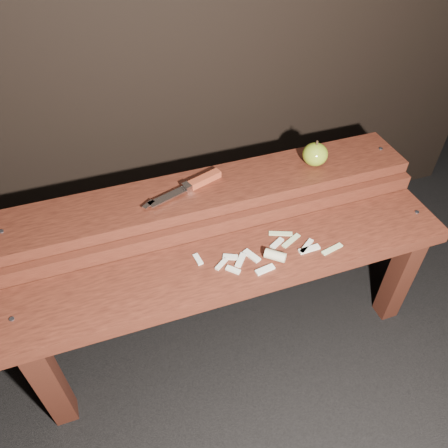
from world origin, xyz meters
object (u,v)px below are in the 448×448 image
object	(u,v)px
bench_front_tier	(239,279)
bench_rear_tier	(212,209)
knife	(195,184)
apple	(315,154)

from	to	relation	value
bench_front_tier	bench_rear_tier	world-z (taller)	bench_rear_tier
bench_front_tier	knife	xyz separation A→B (m)	(-0.04, 0.24, 0.16)
apple	knife	bearing A→B (deg)	178.07
bench_front_tier	bench_rear_tier	distance (m)	0.23
bench_front_tier	apple	world-z (taller)	apple
apple	knife	size ratio (longest dim) A/B	0.33
bench_front_tier	apple	size ratio (longest dim) A/B	15.01
bench_rear_tier	knife	world-z (taller)	knife
bench_rear_tier	knife	bearing A→B (deg)	158.91
bench_front_tier	bench_rear_tier	size ratio (longest dim) A/B	1.00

